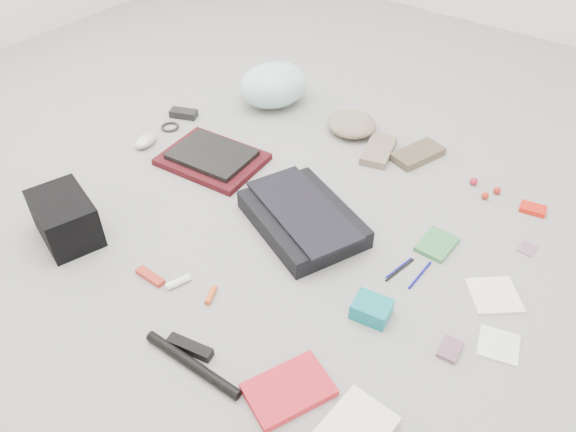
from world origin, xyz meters
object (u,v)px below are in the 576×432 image
Objects in this scene: book_red at (289,390)px; camera_bag at (65,218)px; accordion_wallet at (372,309)px; messenger_bag at (303,219)px; laptop at (212,154)px; bike_helmet at (273,85)px.

camera_bag is at bearing -158.17° from book_red.
accordion_wallet is (0.04, 0.33, 0.01)m from book_red.
messenger_bag reaches higher than laptop.
book_red is at bearing -34.05° from messenger_bag.
camera_bag is (-0.57, -0.49, 0.04)m from messenger_bag.
laptop is 2.83× the size of accordion_wallet.
accordion_wallet is at bearing -23.00° from laptop.
camera_bag reaches higher than laptop.
messenger_bag is 1.36× the size of laptop.
laptop is at bearing 99.11° from camera_bag.
laptop is at bearing -55.48° from bike_helmet.
messenger_bag reaches higher than accordion_wallet.
book_red is at bearing 15.94° from camera_bag.
book_red is (0.82, -0.61, -0.02)m from laptop.
book_red is 0.34m from accordion_wallet.
camera_bag is 1.11× the size of book_red.
bike_helmet reaches higher than camera_bag.
bike_helmet is at bearing 153.26° from book_red.
bike_helmet is at bearing 94.73° from laptop.
messenger_bag is 1.30× the size of bike_helmet.
bike_helmet is 1.21m from accordion_wallet.
bike_helmet reaches higher than accordion_wallet.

